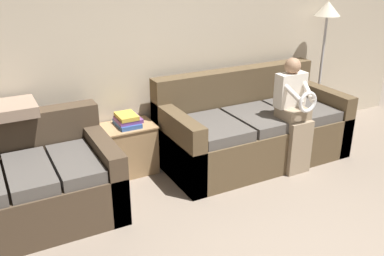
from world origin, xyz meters
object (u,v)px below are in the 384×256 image
at_px(child_left_seated, 295,111).
at_px(floor_lamp, 326,25).
at_px(couch_side, 30,185).
at_px(book_stack, 127,120).
at_px(couch_main, 251,130).
at_px(side_shelf, 129,148).
at_px(throw_pillow, 11,109).

relative_size(child_left_seated, floor_lamp, 0.73).
height_order(couch_side, book_stack, couch_side).
distance_m(couch_main, book_stack, 1.41).
height_order(side_shelf, book_stack, book_stack).
bearing_deg(child_left_seated, throw_pillow, 165.34).
bearing_deg(throw_pillow, side_shelf, 2.62).
bearing_deg(floor_lamp, book_stack, 179.23).
bearing_deg(child_left_seated, couch_side, 172.71).
distance_m(couch_side, floor_lamp, 3.83).
bearing_deg(side_shelf, child_left_seated, -25.20).
height_order(couch_side, floor_lamp, floor_lamp).
relative_size(book_stack, floor_lamp, 0.18).
bearing_deg(throw_pillow, couch_main, -6.44).
relative_size(couch_side, floor_lamp, 0.88).
relative_size(couch_main, child_left_seated, 1.70).
bearing_deg(side_shelf, couch_main, -13.47).
xyz_separation_m(side_shelf, book_stack, (0.00, -0.01, 0.32)).
bearing_deg(couch_side, book_stack, 20.75).
bearing_deg(floor_lamp, throw_pillow, -179.87).
bearing_deg(couch_main, book_stack, 166.75).
bearing_deg(child_left_seated, floor_lamp, 35.04).
distance_m(book_stack, throw_pillow, 1.13).
bearing_deg(book_stack, couch_side, -159.25).
height_order(couch_main, throw_pillow, couch_main).
distance_m(book_stack, floor_lamp, 2.71).
bearing_deg(book_stack, couch_main, -13.25).
bearing_deg(book_stack, child_left_seated, -25.07).
height_order(child_left_seated, side_shelf, child_left_seated).
relative_size(side_shelf, book_stack, 1.84).
bearing_deg(child_left_seated, book_stack, 154.93).
xyz_separation_m(couch_side, child_left_seated, (2.65, -0.34, 0.35)).
xyz_separation_m(couch_side, book_stack, (1.06, 0.40, 0.28)).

